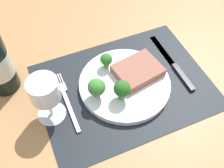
% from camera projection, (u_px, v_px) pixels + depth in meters
% --- Properties ---
extents(ground_plane, '(1.40, 1.10, 0.03)m').
position_uv_depth(ground_plane, '(124.00, 90.00, 0.75)').
color(ground_plane, '#996D42').
extents(placemat, '(0.46, 0.34, 0.00)m').
position_uv_depth(placemat, '(124.00, 86.00, 0.73)').
color(placemat, black).
rests_on(placemat, ground_plane).
extents(plate, '(0.24, 0.24, 0.02)m').
position_uv_depth(plate, '(125.00, 84.00, 0.73)').
color(plate, silver).
rests_on(plate, placemat).
extents(steak, '(0.13, 0.11, 0.02)m').
position_uv_depth(steak, '(138.00, 70.00, 0.73)').
color(steak, '#8C5647').
rests_on(steak, plate).
extents(broccoli_near_steak, '(0.04, 0.04, 0.06)m').
position_uv_depth(broccoli_near_steak, '(122.00, 89.00, 0.66)').
color(broccoli_near_steak, '#5B8942').
rests_on(broccoli_near_steak, plate).
extents(broccoli_back_left, '(0.03, 0.03, 0.05)m').
position_uv_depth(broccoli_back_left, '(106.00, 60.00, 0.73)').
color(broccoli_back_left, '#5B8942').
rests_on(broccoli_back_left, plate).
extents(broccoli_front_edge, '(0.04, 0.04, 0.06)m').
position_uv_depth(broccoli_front_edge, '(97.00, 87.00, 0.67)').
color(broccoli_front_edge, '#6B994C').
rests_on(broccoli_front_edge, plate).
extents(fork, '(0.02, 0.19, 0.01)m').
position_uv_depth(fork, '(67.00, 100.00, 0.70)').
color(fork, silver).
rests_on(fork, placemat).
extents(knife, '(0.02, 0.23, 0.01)m').
position_uv_depth(knife, '(175.00, 66.00, 0.77)').
color(knife, black).
rests_on(knife, placemat).
extents(wine_glass, '(0.07, 0.07, 0.13)m').
position_uv_depth(wine_glass, '(45.00, 92.00, 0.61)').
color(wine_glass, silver).
rests_on(wine_glass, ground_plane).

